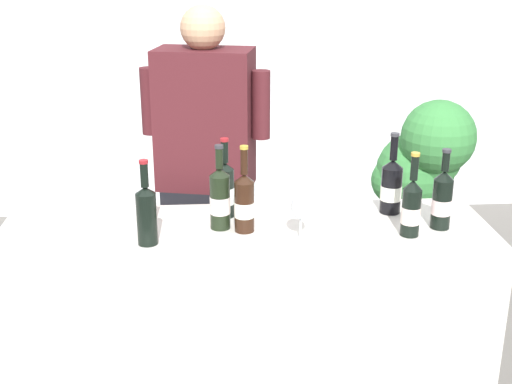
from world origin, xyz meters
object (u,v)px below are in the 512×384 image
wine_bottle_0 (220,198)px  wine_bottle_2 (391,186)px  wine_bottle_1 (244,202)px  wine_bottle_6 (411,207)px  potted_shrub (421,172)px  wine_bottle_3 (146,213)px  wine_glass (301,209)px  wine_bottle_5 (442,199)px  wine_bottle_4 (225,189)px  person_server (207,201)px

wine_bottle_0 → wine_bottle_2: size_ratio=0.99×
wine_bottle_1 → wine_bottle_6: size_ratio=1.04×
potted_shrub → wine_bottle_3: bearing=-136.0°
wine_bottle_0 → wine_glass: 0.33m
wine_bottle_0 → wine_bottle_6: (0.71, -0.12, -0.01)m
wine_bottle_2 → wine_bottle_5: size_ratio=1.06×
wine_bottle_1 → wine_bottle_4: size_ratio=1.04×
wine_bottle_0 → wine_bottle_3: bearing=-154.0°
wine_bottle_1 → wine_bottle_0: bearing=158.5°
wine_bottle_4 → wine_bottle_5: wine_bottle_4 is taller
wine_bottle_5 → wine_glass: 0.56m
wine_bottle_6 → wine_glass: bearing=-176.8°
wine_bottle_4 → person_server: 0.45m
person_server → wine_bottle_2: bearing=-28.3°
wine_bottle_5 → potted_shrub: 1.43m
wine_bottle_2 → potted_shrub: size_ratio=0.29×
wine_bottle_3 → person_server: size_ratio=0.19×
wine_bottle_5 → wine_glass: (-0.55, -0.09, 0.01)m
wine_glass → person_server: bearing=117.4°
wine_bottle_1 → person_server: bearing=104.5°
wine_bottle_5 → wine_bottle_0: bearing=176.0°
wine_bottle_2 → wine_bottle_0: bearing=-170.6°
wine_bottle_4 → wine_glass: bearing=-44.6°
wine_bottle_2 → wine_bottle_6: (0.01, -0.24, -0.00)m
wine_bottle_4 → potted_shrub: (1.18, 1.17, -0.34)m
wine_bottle_4 → wine_bottle_6: wine_bottle_4 is taller
wine_bottle_1 → potted_shrub: wine_bottle_1 is taller
wine_bottle_0 → potted_shrub: 1.79m
wine_bottle_1 → wine_bottle_3: 0.37m
person_server → wine_bottle_6: bearing=-40.0°
wine_glass → person_server: person_server is taller
wine_bottle_2 → wine_glass: bearing=-147.3°
wine_bottle_5 → potted_shrub: wine_bottle_5 is taller
person_server → potted_shrub: 1.48m
wine_bottle_3 → wine_bottle_6: wine_bottle_6 is taller
wine_bottle_6 → wine_bottle_5: bearing=24.5°
wine_bottle_2 → person_server: (-0.75, 0.40, -0.20)m
wine_bottle_6 → wine_glass: (-0.42, -0.02, 0.01)m
wine_bottle_3 → wine_glass: bearing=-1.4°
wine_bottle_4 → person_server: size_ratio=0.19×
wine_bottle_1 → potted_shrub: bearing=50.0°
wine_bottle_6 → potted_shrub: 1.53m
wine_bottle_5 → wine_bottle_2: bearing=131.1°
wine_bottle_5 → person_server: (-0.90, 0.57, -0.20)m
wine_bottle_0 → wine_bottle_1: bearing=-21.5°
wine_bottle_6 → wine_glass: 0.42m
wine_bottle_2 → wine_bottle_5: bearing=-48.9°
wine_bottle_6 → wine_bottle_3: bearing=-179.5°
person_server → wine_bottle_3: bearing=-108.5°
wine_bottle_2 → person_server: person_server is taller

